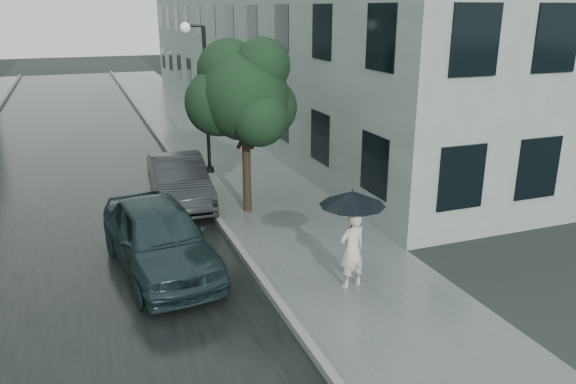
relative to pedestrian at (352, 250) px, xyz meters
name	(u,v)px	position (x,y,z in m)	size (l,w,h in m)	color
ground	(359,296)	(-0.04, -0.41, -0.79)	(120.00, 120.00, 0.00)	black
sidewalk	(218,152)	(0.21, 11.59, -0.79)	(3.50, 60.00, 0.01)	slate
kerb_near	(170,154)	(-1.61, 11.59, -0.72)	(0.15, 60.00, 0.15)	slate
asphalt_road	(70,165)	(-5.11, 11.59, -0.79)	(6.85, 60.00, 0.00)	black
building_near	(279,23)	(5.43, 19.09, 3.71)	(7.02, 36.00, 9.00)	#94A29D
pedestrian	(352,250)	(0.00, 0.00, 0.00)	(0.57, 0.37, 1.57)	beige
umbrella	(352,198)	(-0.03, 0.00, 1.06)	(1.66, 1.66, 1.10)	black
street_tree	(244,95)	(-0.64, 5.01, 2.33)	(2.96, 2.69, 4.57)	#332619
lamp_post	(201,89)	(-0.89, 8.98, 1.98)	(0.84, 0.40, 4.82)	black
car_near	(159,237)	(-3.39, 2.09, -0.04)	(1.75, 4.34, 1.48)	#1C2C2F
car_far	(179,181)	(-2.24, 6.17, -0.12)	(1.40, 4.00, 1.32)	black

